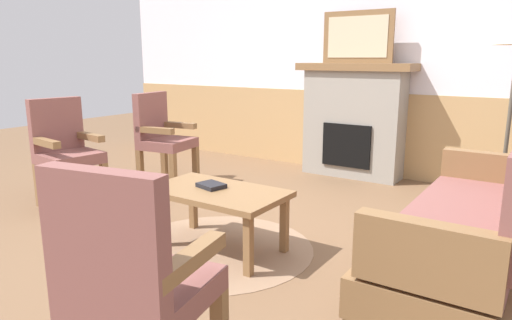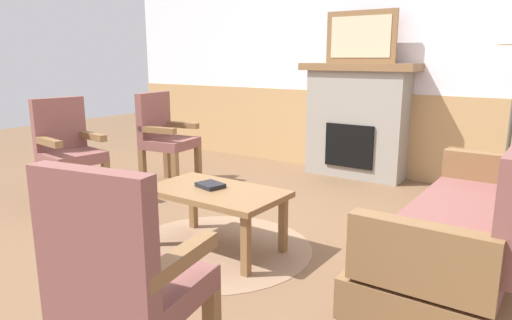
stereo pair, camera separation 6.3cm
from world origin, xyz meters
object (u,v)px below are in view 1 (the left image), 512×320
(couch, at_px, (472,228))
(coffee_table, at_px, (217,197))
(book_on_table, at_px, (211,185))
(framed_picture, at_px, (358,37))
(armchair_near_fireplace, at_px, (162,135))
(fireplace, at_px, (354,120))
(armchair_front_left, at_px, (132,278))
(armchair_by_window_left, at_px, (65,147))

(couch, xyz_separation_m, coffee_table, (-1.59, -0.30, -0.01))
(couch, distance_m, book_on_table, 1.68)
(framed_picture, height_order, armchair_near_fireplace, framed_picture)
(book_on_table, bearing_deg, framed_picture, 89.08)
(fireplace, xyz_separation_m, book_on_table, (-0.04, -2.51, -0.20))
(coffee_table, relative_size, book_on_table, 5.24)
(fireplace, height_order, armchair_front_left, fireplace)
(framed_picture, relative_size, armchair_by_window_left, 0.82)
(framed_picture, relative_size, coffee_table, 0.83)
(book_on_table, xyz_separation_m, armchair_near_fireplace, (-1.51, 1.03, 0.08))
(couch, height_order, coffee_table, couch)
(coffee_table, bearing_deg, armchair_by_window_left, 178.41)
(couch, bearing_deg, coffee_table, -169.15)
(fireplace, bearing_deg, armchair_near_fireplace, -136.40)
(couch, bearing_deg, fireplace, 126.00)
(framed_picture, height_order, armchair_by_window_left, framed_picture)
(fireplace, relative_size, book_on_table, 7.10)
(armchair_by_window_left, relative_size, armchair_front_left, 1.00)
(armchair_by_window_left, bearing_deg, armchair_front_left, -29.49)
(armchair_by_window_left, bearing_deg, framed_picture, 54.30)
(fireplace, height_order, couch, fireplace)
(framed_picture, xyz_separation_m, armchair_front_left, (0.71, -3.89, -1.02))
(fireplace, relative_size, framed_picture, 1.62)
(armchair_front_left, bearing_deg, framed_picture, 100.40)
(couch, relative_size, book_on_table, 9.82)
(armchair_near_fireplace, height_order, armchair_by_window_left, same)
(armchair_near_fireplace, bearing_deg, armchair_by_window_left, -102.75)
(fireplace, distance_m, armchair_by_window_left, 3.05)
(framed_picture, height_order, book_on_table, framed_picture)
(framed_picture, bearing_deg, fireplace, -90.00)
(framed_picture, distance_m, armchair_front_left, 4.08)
(framed_picture, bearing_deg, book_on_table, -90.92)
(framed_picture, bearing_deg, armchair_by_window_left, -125.70)
(fireplace, height_order, coffee_table, fireplace)
(fireplace, bearing_deg, armchair_front_left, -79.60)
(book_on_table, bearing_deg, coffee_table, -18.14)
(couch, bearing_deg, armchair_near_fireplace, 166.81)
(fireplace, distance_m, couch, 2.76)
(couch, bearing_deg, book_on_table, -170.28)
(book_on_table, relative_size, armchair_near_fireplace, 0.19)
(fireplace, xyz_separation_m, armchair_near_fireplace, (-1.55, -1.48, -0.11))
(fireplace, relative_size, armchair_front_left, 1.33)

